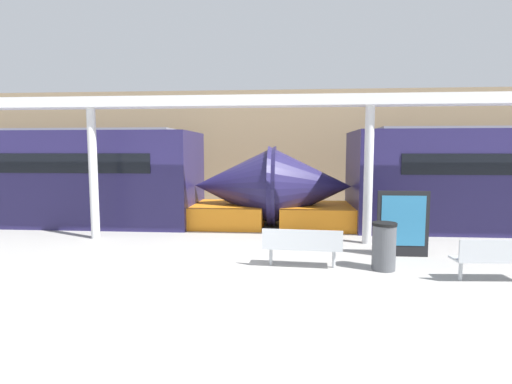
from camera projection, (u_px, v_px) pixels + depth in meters
ground_plane at (229, 289)px, 7.12m from camera, size 60.00×60.00×0.00m
station_wall at (264, 150)px, 16.88m from camera, size 56.00×0.20×5.00m
train_right at (39, 179)px, 13.80m from camera, size 16.22×2.93×3.20m
bench_near at (302, 245)px, 8.42m from camera, size 1.70×0.56×0.83m
bench_far at (495, 257)px, 7.48m from camera, size 1.49×0.54×0.83m
trash_bin at (384, 246)px, 8.25m from camera, size 0.50×0.50×0.99m
poster_board at (403, 223)px, 9.28m from camera, size 1.18×0.07×1.54m
support_column_near at (368, 176)px, 10.52m from camera, size 0.24×0.24×3.64m
support_column_far at (93, 174)px, 11.13m from camera, size 0.24×0.24×3.64m
canopy_beam at (371, 100)px, 10.32m from camera, size 28.00×0.60×0.28m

